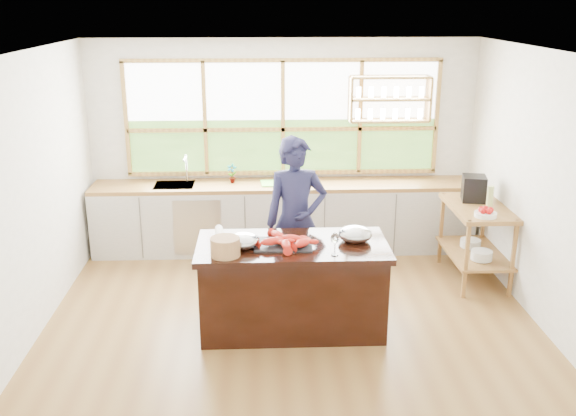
{
  "coord_description": "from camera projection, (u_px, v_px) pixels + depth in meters",
  "views": [
    {
      "loc": [
        -0.3,
        -5.97,
        3.15
      ],
      "look_at": [
        -0.03,
        0.15,
        1.15
      ],
      "focal_mm": 40.0,
      "sensor_mm": 36.0,
      "label": 1
    }
  ],
  "objects": [
    {
      "name": "espresso_machine",
      "position": [
        474.0,
        188.0,
        7.48
      ],
      "size": [
        0.31,
        0.33,
        0.3
      ],
      "primitive_type": "cube",
      "rotation": [
        0.0,
        0.0,
        -0.2
      ],
      "color": "black",
      "rests_on": "right_shelf_unit"
    },
    {
      "name": "potted_plant",
      "position": [
        232.0,
        173.0,
        8.22
      ],
      "size": [
        0.15,
        0.12,
        0.25
      ],
      "primitive_type": "imported",
      "rotation": [
        0.0,
        0.0,
        -0.23
      ],
      "color": "slate",
      "rests_on": "back_counter"
    },
    {
      "name": "wine_glass",
      "position": [
        335.0,
        239.0,
        5.87
      ],
      "size": [
        0.08,
        0.08,
        0.22
      ],
      "color": "white",
      "rests_on": "island"
    },
    {
      "name": "back_counter",
      "position": [
        283.0,
        216.0,
        8.36
      ],
      "size": [
        4.9,
        0.63,
        0.9
      ],
      "color": "beige",
      "rests_on": "ground_plane"
    },
    {
      "name": "ground_plane",
      "position": [
        291.0,
        318.0,
        6.66
      ],
      "size": [
        5.0,
        5.0,
        0.0
      ],
      "primitive_type": "plane",
      "color": "olive"
    },
    {
      "name": "room_shell",
      "position": [
        291.0,
        142.0,
        6.61
      ],
      "size": [
        5.02,
        4.52,
        2.71
      ],
      "color": "white",
      "rests_on": "ground_plane"
    },
    {
      "name": "wicker_basket",
      "position": [
        225.0,
        247.0,
        5.88
      ],
      "size": [
        0.27,
        0.27,
        0.18
      ],
      "primitive_type": "cylinder",
      "color": "#B3794B",
      "rests_on": "island"
    },
    {
      "name": "mixing_bowl_left",
      "position": [
        244.0,
        241.0,
        6.09
      ],
      "size": [
        0.31,
        0.31,
        0.15
      ],
      "primitive_type": "ellipsoid",
      "color": "#ADB1B4",
      "rests_on": "island"
    },
    {
      "name": "right_shelf_unit",
      "position": [
        476.0,
        231.0,
        7.41
      ],
      "size": [
        0.62,
        1.1,
        0.9
      ],
      "color": "olive",
      "rests_on": "ground_plane"
    },
    {
      "name": "cook",
      "position": [
        296.0,
        221.0,
        6.81
      ],
      "size": [
        0.71,
        0.51,
        1.82
      ],
      "primitive_type": "imported",
      "rotation": [
        0.0,
        0.0,
        0.12
      ],
      "color": "#1A1B3B",
      "rests_on": "ground_plane"
    },
    {
      "name": "wine_bottle",
      "position": [
        490.0,
        199.0,
        7.1
      ],
      "size": [
        0.08,
        0.08,
        0.29
      ],
      "primitive_type": "cylinder",
      "rotation": [
        0.0,
        0.0,
        -0.04
      ],
      "color": "#A7B961",
      "rests_on": "right_shelf_unit"
    },
    {
      "name": "parchment_roll",
      "position": [
        219.0,
        233.0,
        6.36
      ],
      "size": [
        0.11,
        0.31,
        0.08
      ],
      "primitive_type": "cylinder",
      "rotation": [
        1.57,
        0.0,
        0.1
      ],
      "color": "white",
      "rests_on": "island"
    },
    {
      "name": "lobster_pile",
      "position": [
        286.0,
        241.0,
        6.11
      ],
      "size": [
        0.52,
        0.48,
        0.08
      ],
      "color": "red",
      "rests_on": "slate_board"
    },
    {
      "name": "slate_board",
      "position": [
        283.0,
        245.0,
        6.15
      ],
      "size": [
        0.57,
        0.42,
        0.02
      ],
      "primitive_type": "cube",
      "rotation": [
        0.0,
        0.0,
        -0.04
      ],
      "color": "black",
      "rests_on": "island"
    },
    {
      "name": "island",
      "position": [
        292.0,
        286.0,
        6.33
      ],
      "size": [
        1.85,
        0.9,
        0.9
      ],
      "color": "black",
      "rests_on": "ground_plane"
    },
    {
      "name": "fruit_bowl",
      "position": [
        486.0,
        213.0,
        6.96
      ],
      "size": [
        0.24,
        0.24,
        0.11
      ],
      "color": "silver",
      "rests_on": "right_shelf_unit"
    },
    {
      "name": "cutting_board",
      "position": [
        277.0,
        183.0,
        8.22
      ],
      "size": [
        0.42,
        0.33,
        0.01
      ],
      "primitive_type": "cube",
      "rotation": [
        0.0,
        0.0,
        0.08
      ],
      "color": "#6ACD40",
      "rests_on": "back_counter"
    },
    {
      "name": "mixing_bowl_right",
      "position": [
        355.0,
        234.0,
        6.25
      ],
      "size": [
        0.33,
        0.33,
        0.16
      ],
      "primitive_type": "ellipsoid",
      "color": "#ADB1B4",
      "rests_on": "island"
    }
  ]
}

